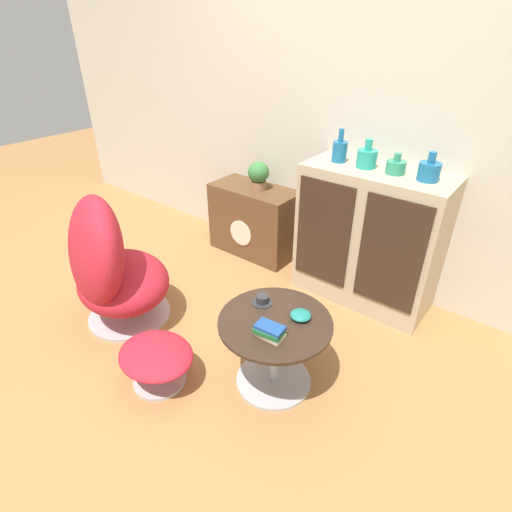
{
  "coord_description": "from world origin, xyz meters",
  "views": [
    {
      "loc": [
        1.34,
        -1.03,
        1.78
      ],
      "look_at": [
        0.05,
        0.6,
        0.55
      ],
      "focal_mm": 28.0,
      "sensor_mm": 36.0,
      "label": 1
    }
  ],
  "objects_px": {
    "coffee_table": "(274,345)",
    "vase_leftmost": "(340,151)",
    "ottoman": "(156,358)",
    "teacup": "(262,300)",
    "sideboard": "(368,238)",
    "tv_console": "(254,220)",
    "vase_inner_left": "(367,158)",
    "egg_chair": "(110,268)",
    "bowl": "(301,315)",
    "vase_rightmost": "(429,171)",
    "book_stack": "(269,331)",
    "potted_plant": "(259,174)",
    "vase_inner_right": "(396,167)"
  },
  "relations": [
    {
      "from": "potted_plant",
      "to": "vase_inner_left",
      "type": "bearing_deg",
      "value": -2.02
    },
    {
      "from": "ottoman",
      "to": "vase_leftmost",
      "type": "distance_m",
      "value": 1.73
    },
    {
      "from": "tv_console",
      "to": "ottoman",
      "type": "xyz_separation_m",
      "value": [
        0.51,
        -1.51,
        -0.12
      ]
    },
    {
      "from": "vase_inner_left",
      "to": "potted_plant",
      "type": "bearing_deg",
      "value": 177.98
    },
    {
      "from": "potted_plant",
      "to": "book_stack",
      "type": "distance_m",
      "value": 1.61
    },
    {
      "from": "vase_inner_left",
      "to": "teacup",
      "type": "bearing_deg",
      "value": -93.62
    },
    {
      "from": "teacup",
      "to": "vase_rightmost",
      "type": "bearing_deg",
      "value": 65.59
    },
    {
      "from": "potted_plant",
      "to": "ottoman",
      "type": "bearing_deg",
      "value": -72.78
    },
    {
      "from": "sideboard",
      "to": "vase_inner_right",
      "type": "distance_m",
      "value": 0.53
    },
    {
      "from": "vase_rightmost",
      "to": "teacup",
      "type": "height_order",
      "value": "vase_rightmost"
    },
    {
      "from": "ottoman",
      "to": "vase_inner_right",
      "type": "bearing_deg",
      "value": 67.21
    },
    {
      "from": "vase_inner_left",
      "to": "potted_plant",
      "type": "relative_size",
      "value": 0.79
    },
    {
      "from": "coffee_table",
      "to": "vase_inner_left",
      "type": "xyz_separation_m",
      "value": [
        -0.08,
        1.08,
        0.75
      ]
    },
    {
      "from": "vase_inner_left",
      "to": "teacup",
      "type": "distance_m",
      "value": 1.15
    },
    {
      "from": "potted_plant",
      "to": "book_stack",
      "type": "xyz_separation_m",
      "value": [
        1.02,
        -1.22,
        -0.24
      ]
    },
    {
      "from": "ottoman",
      "to": "vase_rightmost",
      "type": "bearing_deg",
      "value": 61.03
    },
    {
      "from": "tv_console",
      "to": "bowl",
      "type": "height_order",
      "value": "tv_console"
    },
    {
      "from": "coffee_table",
      "to": "vase_inner_left",
      "type": "relative_size",
      "value": 3.34
    },
    {
      "from": "vase_inner_left",
      "to": "egg_chair",
      "type": "bearing_deg",
      "value": -129.8
    },
    {
      "from": "vase_inner_left",
      "to": "bowl",
      "type": "relative_size",
      "value": 1.63
    },
    {
      "from": "vase_inner_right",
      "to": "potted_plant",
      "type": "xyz_separation_m",
      "value": [
        -1.09,
        0.03,
        -0.29
      ]
    },
    {
      "from": "egg_chair",
      "to": "bowl",
      "type": "height_order",
      "value": "egg_chair"
    },
    {
      "from": "ottoman",
      "to": "coffee_table",
      "type": "relative_size",
      "value": 0.74
    },
    {
      "from": "sideboard",
      "to": "tv_console",
      "type": "distance_m",
      "value": 1.05
    },
    {
      "from": "coffee_table",
      "to": "vase_inner_right",
      "type": "xyz_separation_m",
      "value": [
        0.11,
        1.08,
        0.73
      ]
    },
    {
      "from": "teacup",
      "to": "book_stack",
      "type": "distance_m",
      "value": 0.27
    },
    {
      "from": "sideboard",
      "to": "potted_plant",
      "type": "height_order",
      "value": "sideboard"
    },
    {
      "from": "vase_rightmost",
      "to": "teacup",
      "type": "xyz_separation_m",
      "value": [
        -0.45,
        -1.0,
        -0.56
      ]
    },
    {
      "from": "tv_console",
      "to": "vase_rightmost",
      "type": "height_order",
      "value": "vase_rightmost"
    },
    {
      "from": "vase_inner_left",
      "to": "ottoman",
      "type": "bearing_deg",
      "value": -106.15
    },
    {
      "from": "egg_chair",
      "to": "vase_inner_right",
      "type": "xyz_separation_m",
      "value": [
        1.26,
        1.28,
        0.59
      ]
    },
    {
      "from": "vase_inner_right",
      "to": "teacup",
      "type": "bearing_deg",
      "value": -104.37
    },
    {
      "from": "sideboard",
      "to": "vase_leftmost",
      "type": "relative_size",
      "value": 4.52
    },
    {
      "from": "ottoman",
      "to": "teacup",
      "type": "height_order",
      "value": "teacup"
    },
    {
      "from": "vase_leftmost",
      "to": "book_stack",
      "type": "height_order",
      "value": "vase_leftmost"
    },
    {
      "from": "vase_inner_left",
      "to": "bowl",
      "type": "bearing_deg",
      "value": -80.08
    },
    {
      "from": "sideboard",
      "to": "egg_chair",
      "type": "height_order",
      "value": "sideboard"
    },
    {
      "from": "vase_inner_left",
      "to": "potted_plant",
      "type": "xyz_separation_m",
      "value": [
        -0.9,
        0.03,
        -0.31
      ]
    },
    {
      "from": "sideboard",
      "to": "bowl",
      "type": "relative_size",
      "value": 8.8
    },
    {
      "from": "egg_chair",
      "to": "teacup",
      "type": "relative_size",
      "value": 8.33
    },
    {
      "from": "ottoman",
      "to": "bowl",
      "type": "relative_size",
      "value": 4.03
    },
    {
      "from": "coffee_table",
      "to": "teacup",
      "type": "xyz_separation_m",
      "value": [
        -0.14,
        0.08,
        0.18
      ]
    },
    {
      "from": "vase_inner_left",
      "to": "potted_plant",
      "type": "distance_m",
      "value": 0.95
    },
    {
      "from": "book_stack",
      "to": "bowl",
      "type": "relative_size",
      "value": 1.38
    },
    {
      "from": "egg_chair",
      "to": "potted_plant",
      "type": "height_order",
      "value": "egg_chair"
    },
    {
      "from": "coffee_table",
      "to": "vase_leftmost",
      "type": "distance_m",
      "value": 1.35
    },
    {
      "from": "coffee_table",
      "to": "potted_plant",
      "type": "xyz_separation_m",
      "value": [
        -0.98,
        1.11,
        0.44
      ]
    },
    {
      "from": "potted_plant",
      "to": "vase_leftmost",
      "type": "bearing_deg",
      "value": -2.58
    },
    {
      "from": "ottoman",
      "to": "vase_inner_left",
      "type": "xyz_separation_m",
      "value": [
        0.43,
        1.48,
        0.85
      ]
    },
    {
      "from": "vase_inner_left",
      "to": "book_stack",
      "type": "xyz_separation_m",
      "value": [
        0.13,
        -1.19,
        -0.55
      ]
    }
  ]
}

